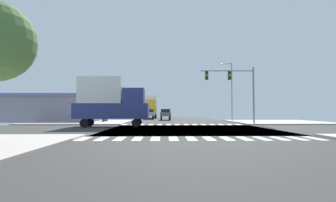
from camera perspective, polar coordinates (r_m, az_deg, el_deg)
The scene contains 12 objects.
ground at distance 21.60m, azimuth 5.15°, elevation -6.45°, with size 90.00×90.00×0.05m.
sidewalk_corner_ne at distance 36.78m, azimuth 23.67°, elevation -4.39°, with size 12.00×12.00×0.14m.
sidewalk_corner_nw at distance 35.13m, azimuth -18.78°, elevation -4.57°, with size 12.00×12.00×0.14m.
crosswalk_near at distance 14.35m, azimuth 7.28°, elevation -8.45°, with size 13.50×2.00×0.01m.
crosswalk_far at distance 28.83m, azimuth 3.10°, elevation -5.35°, with size 13.50×2.00×0.01m.
traffic_signal_mast at distance 29.75m, azimuth 14.53°, elevation 4.15°, with size 6.22×0.55×6.57m.
street_lamp at distance 38.78m, azimuth 13.97°, elevation 3.16°, with size 1.78×0.32×8.74m.
bank_building at distance 40.53m, azimuth -25.23°, elevation -1.47°, with size 16.19×7.80×3.91m.
sedan_crossing_1 at distance 47.28m, azimuth -4.26°, elevation -2.79°, with size 1.80×4.30×1.88m.
sedan_queued_2 at distance 42.96m, azimuth -0.58°, elevation -2.85°, with size 1.80×4.30×1.88m.
box_truck_leading_1 at distance 54.27m, azimuth -3.83°, elevation -1.20°, with size 2.40×7.20×4.85m.
box_truck_trailing_2 at distance 25.51m, azimuth -13.04°, elevation 0.06°, with size 7.20×2.40×4.85m.
Camera 1 is at (-2.29, -21.42, 1.55)m, focal length 26.84 mm.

